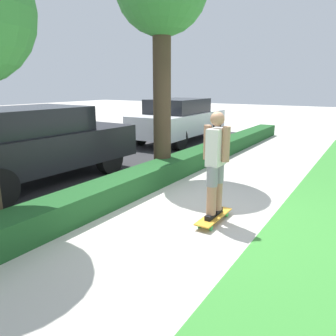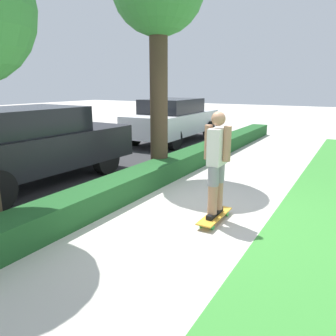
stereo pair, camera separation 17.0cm
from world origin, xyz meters
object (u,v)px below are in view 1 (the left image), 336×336
parked_car_rear (179,119)px  parked_car_middle (32,144)px  skateboard (214,217)px  skater_person (216,162)px

parked_car_rear → parked_car_middle: bearing=178.1°
skateboard → skater_person: bearing=116.6°
skater_person → skateboard: bearing=-63.4°
skater_person → parked_car_middle: 4.13m
skater_person → parked_car_rear: bearing=34.5°
skateboard → parked_car_middle: bearing=91.6°
skateboard → skater_person: (-0.00, 0.00, 0.86)m
parked_car_middle → parked_car_rear: (6.08, -0.02, -0.02)m
parked_car_rear → skater_person: bearing=-147.2°
skateboard → skater_person: size_ratio=0.56×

